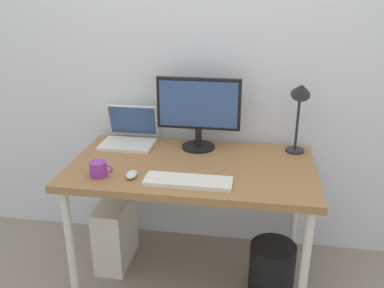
{
  "coord_description": "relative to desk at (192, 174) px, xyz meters",
  "views": [
    {
      "loc": [
        0.33,
        -2.06,
        1.67
      ],
      "look_at": [
        0.0,
        0.0,
        0.86
      ],
      "focal_mm": 38.62,
      "sensor_mm": 36.0,
      "label": 1
    }
  ],
  "objects": [
    {
      "name": "laptop",
      "position": [
        -0.44,
        0.26,
        0.12
      ],
      "size": [
        0.32,
        0.27,
        0.23
      ],
      "color": "silver",
      "rests_on": "desk"
    },
    {
      "name": "computer_tower",
      "position": [
        -0.5,
        0.05,
        -0.46
      ],
      "size": [
        0.18,
        0.36,
        0.42
      ],
      "primitive_type": "cube",
      "color": "silver",
      "rests_on": "ground_plane"
    },
    {
      "name": "ground_plane",
      "position": [
        0.0,
        0.0,
        -0.67
      ],
      "size": [
        6.0,
        6.0,
        0.0
      ],
      "primitive_type": "plane",
      "color": "gray"
    },
    {
      "name": "desk",
      "position": [
        0.0,
        0.0,
        0.0
      ],
      "size": [
        1.35,
        0.76,
        0.74
      ],
      "color": "olive",
      "rests_on": "ground_plane"
    },
    {
      "name": "desk_lamp",
      "position": [
        0.58,
        0.25,
        0.38
      ],
      "size": [
        0.11,
        0.16,
        0.45
      ],
      "color": "#232328",
      "rests_on": "desk"
    },
    {
      "name": "monitor",
      "position": [
        0.0,
        0.25,
        0.31
      ],
      "size": [
        0.5,
        0.2,
        0.43
      ],
      "color": "black",
      "rests_on": "desk"
    },
    {
      "name": "back_wall",
      "position": [
        0.0,
        0.44,
        0.63
      ],
      "size": [
        4.4,
        0.04,
        2.6
      ],
      "primitive_type": "cube",
      "color": "silver",
      "rests_on": "ground_plane"
    },
    {
      "name": "mouse",
      "position": [
        -0.28,
        -0.22,
        0.08
      ],
      "size": [
        0.06,
        0.09,
        0.03
      ],
      "primitive_type": "ellipsoid",
      "color": "silver",
      "rests_on": "desk"
    },
    {
      "name": "keyboard",
      "position": [
        0.02,
        -0.24,
        0.07
      ],
      "size": [
        0.44,
        0.14,
        0.02
      ],
      "primitive_type": "cube",
      "color": "silver",
      "rests_on": "desk"
    },
    {
      "name": "coffee_mug",
      "position": [
        -0.45,
        -0.23,
        0.1
      ],
      "size": [
        0.12,
        0.09,
        0.08
      ],
      "color": "purple",
      "rests_on": "desk"
    },
    {
      "name": "wastebasket",
      "position": [
        0.48,
        -0.07,
        -0.52
      ],
      "size": [
        0.26,
        0.26,
        0.3
      ],
      "primitive_type": "cylinder",
      "color": "black",
      "rests_on": "ground_plane"
    }
  ]
}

